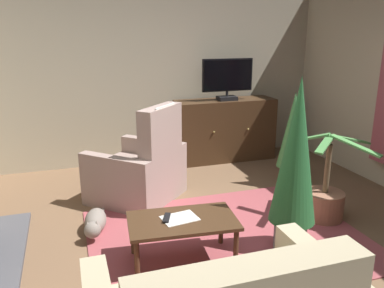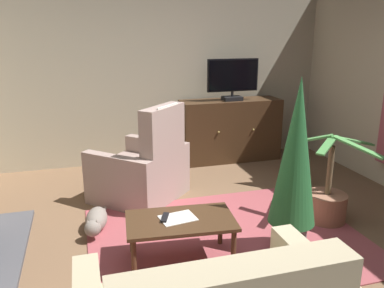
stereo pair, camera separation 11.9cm
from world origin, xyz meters
The scene contains 13 objects.
ground_plane centered at (0.00, 0.00, -0.02)m, with size 5.85×6.20×0.04m, color brown.
wall_back centered at (0.00, 2.85, 1.31)m, with size 5.85×0.10×2.63m, color #B2A88E.
rug_central centered at (0.14, 0.18, 0.01)m, with size 2.65×2.02×0.01m, color #9E474C.
tv_cabinet centered at (1.08, 2.50, 0.46)m, with size 1.56×0.51×0.96m.
television centered at (1.08, 2.45, 1.29)m, with size 0.79×0.20×0.62m.
coffee_table centered at (-0.39, -0.09, 0.36)m, with size 0.98×0.62×0.41m.
tv_remote centered at (-0.52, -0.04, 0.42)m, with size 0.17×0.05×0.02m, color black.
folded_newspaper centered at (-0.41, -0.07, 0.42)m, with size 0.30×0.22×0.01m, color silver.
armchair_near_window centered at (-0.48, 1.39, 0.35)m, with size 1.31×1.31×1.18m.
potted_plant_tall_palm_by_window centered at (1.30, 0.24, 0.21)m, with size 0.81×0.84×0.96m.
potted_plant_small_fern_corner centered at (0.61, -0.20, 0.87)m, with size 0.42×0.42×1.62m.
potted_plant_leafy_by_curtain centered at (1.47, 1.20, 0.68)m, with size 0.37×0.37×1.24m.
cat centered at (-1.08, 0.69, 0.11)m, with size 0.29×0.73×0.24m.
Camera 1 is at (-1.26, -3.01, 1.97)m, focal length 36.67 mm.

